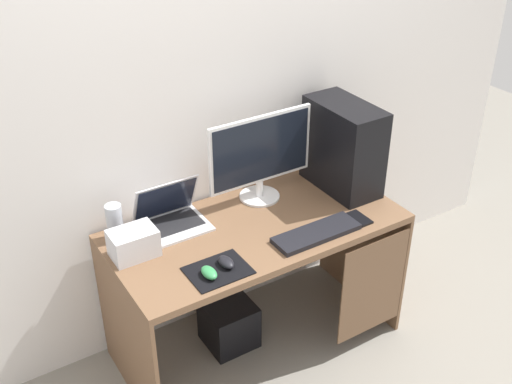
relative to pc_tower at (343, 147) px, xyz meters
name	(u,v)px	position (x,y,z in m)	size (l,w,h in m)	color
ground_plane	(256,340)	(-0.56, -0.08, -0.96)	(8.00, 8.00, 0.00)	gray
wall_back	(213,85)	(-0.56, 0.30, 0.34)	(4.00, 0.05, 2.60)	silver
desk	(260,251)	(-0.55, -0.09, -0.38)	(1.39, 0.67, 0.73)	brown
pc_tower	(343,147)	(0.00, 0.00, 0.00)	(0.22, 0.42, 0.45)	black
monitor	(261,156)	(-0.41, 0.12, 0.01)	(0.56, 0.20, 0.45)	white
laptop	(171,217)	(-0.90, 0.13, -0.18)	(0.31, 0.25, 0.23)	silver
speaker	(115,222)	(-1.16, 0.17, -0.14)	(0.07, 0.07, 0.18)	#B7BCC6
projector	(133,243)	(-1.14, 0.01, -0.16)	(0.20, 0.14, 0.13)	silver
keyboard	(316,233)	(-0.37, -0.30, -0.22)	(0.42, 0.14, 0.02)	black
mousepad	(218,271)	(-0.88, -0.29, -0.22)	(0.26, 0.20, 0.01)	black
mouse_left	(226,262)	(-0.84, -0.28, -0.21)	(0.06, 0.10, 0.03)	black
mouse_right	(209,273)	(-0.93, -0.30, -0.21)	(0.06, 0.10, 0.03)	#338C4C
cell_phone	(359,218)	(-0.12, -0.30, -0.22)	(0.07, 0.13, 0.01)	black
subwoofer	(229,324)	(-0.69, -0.01, -0.84)	(0.25, 0.25, 0.25)	black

